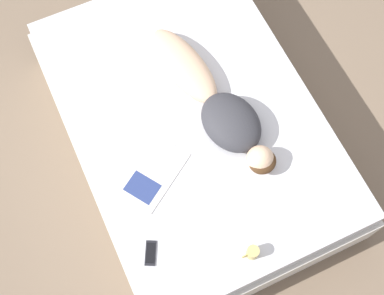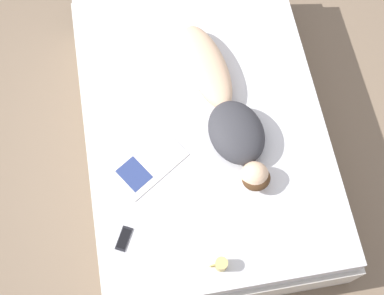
{
  "view_description": "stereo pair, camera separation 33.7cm",
  "coord_description": "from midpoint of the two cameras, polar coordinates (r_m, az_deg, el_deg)",
  "views": [
    {
      "loc": [
        0.66,
        1.4,
        3.69
      ],
      "look_at": [
        0.12,
        0.24,
        0.57
      ],
      "focal_mm": 50.0,
      "sensor_mm": 36.0,
      "label": 1
    },
    {
      "loc": [
        0.34,
        1.5,
        3.69
      ],
      "look_at": [
        0.12,
        0.24,
        0.57
      ],
      "focal_mm": 50.0,
      "sensor_mm": 36.0,
      "label": 2
    }
  ],
  "objects": [
    {
      "name": "open_magazine",
      "position": [
        3.38,
        -7.12,
        -3.13
      ],
      "size": [
        0.54,
        0.49,
        0.01
      ],
      "rotation": [
        0.0,
        0.0,
        0.58
      ],
      "color": "silver",
      "rests_on": "bed"
    },
    {
      "name": "cell_phone",
      "position": [
        3.25,
        -7.45,
        -11.49
      ],
      "size": [
        0.12,
        0.16,
        0.01
      ],
      "rotation": [
        0.0,
        0.0,
        -0.47
      ],
      "color": "black",
      "rests_on": "bed"
    },
    {
      "name": "person",
      "position": [
        3.46,
        -0.34,
        4.49
      ],
      "size": [
        0.49,
        1.28,
        0.19
      ],
      "rotation": [
        0.0,
        0.0,
        0.18
      ],
      "color": "#DBB28E",
      "rests_on": "bed"
    },
    {
      "name": "coffee_mug",
      "position": [
        3.18,
        3.4,
        -11.5
      ],
      "size": [
        0.11,
        0.07,
        0.09
      ],
      "color": "tan",
      "rests_on": "bed"
    },
    {
      "name": "bed",
      "position": [
        3.76,
        -2.45,
        1.58
      ],
      "size": [
        1.61,
        2.33,
        0.52
      ],
      "color": "beige",
      "rests_on": "ground_plane"
    },
    {
      "name": "ground_plane",
      "position": [
        4.0,
        -2.3,
        0.08
      ],
      "size": [
        12.0,
        12.0,
        0.0
      ],
      "primitive_type": "plane",
      "color": "#7A6651"
    }
  ]
}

